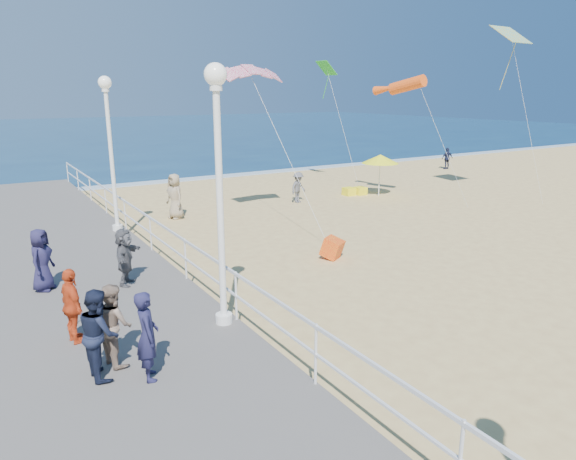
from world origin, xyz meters
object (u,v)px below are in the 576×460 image
spectator_1 (114,324)px  beach_chair_right (360,191)px  spectator_3 (72,306)px  beach_walker_b (447,158)px  lamp_post_mid (219,171)px  beach_walker_a (298,187)px  spectator_4 (41,260)px  spectator_0 (147,336)px  lamp_post_far (110,138)px  beach_umbrella (380,159)px  beach_walker_c (175,196)px  box_kite (332,250)px  spectator_5 (125,257)px  spectator_7 (99,333)px  beach_chair_left (349,191)px

spectator_1 → beach_chair_right: spectator_1 is taller
spectator_3 → beach_walker_b: spectator_3 is taller
lamp_post_mid → beach_walker_a: size_ratio=3.59×
lamp_post_mid → spectator_4: size_ratio=3.38×
lamp_post_mid → beach_walker_b: bearing=32.4°
beach_walker_b → spectator_0: bearing=44.7°
spectator_3 → beach_walker_b: size_ratio=1.02×
lamp_post_far → beach_umbrella: lamp_post_far is taller
spectator_1 → beach_walker_c: beach_walker_c is taller
lamp_post_far → box_kite: size_ratio=8.87×
spectator_4 → box_kite: spectator_4 is taller
spectator_1 → beach_umbrella: beach_umbrella is taller
box_kite → beach_umbrella: beach_umbrella is taller
spectator_5 → beach_walker_b: spectator_5 is taller
lamp_post_far → spectator_0: bearing=-101.0°
spectator_0 → spectator_7: 0.86m
spectator_4 → beach_walker_a: bearing=-25.1°
beach_walker_c → beach_chair_left: size_ratio=3.48×
spectator_4 → lamp_post_far: bearing=3.0°
spectator_5 → beach_walker_c: bearing=4.7°
box_kite → beach_chair_left: box_kite is taller
spectator_0 → spectator_1: (-0.36, 0.85, -0.04)m
spectator_0 → beach_walker_a: (11.18, 12.59, -0.45)m
spectator_0 → beach_walker_c: spectator_0 is taller
beach_walker_c → beach_walker_a: bearing=76.6°
spectator_7 → beach_walker_b: spectator_7 is taller
lamp_post_far → spectator_3: 9.09m
spectator_3 → beach_umbrella: bearing=-69.1°
beach_walker_a → beach_chair_left: 3.30m
spectator_1 → box_kite: (7.69, 3.78, -0.85)m
spectator_1 → spectator_7: 0.45m
beach_walker_c → box_kite: bearing=2.9°
beach_chair_right → spectator_5: bearing=-151.1°
lamp_post_far → beach_chair_right: 13.66m
beach_umbrella → spectator_5: bearing=-154.5°
lamp_post_mid → box_kite: 7.10m
lamp_post_far → box_kite: (5.32, -5.71, -3.36)m
beach_walker_b → beach_umbrella: size_ratio=0.70×
beach_walker_a → spectator_0: bearing=-151.8°
spectator_1 → beach_chair_left: size_ratio=2.75×
beach_walker_b → beach_walker_c: size_ratio=0.78×
lamp_post_mid → box_kite: size_ratio=8.87×
box_kite → beach_chair_left: bearing=18.5°
lamp_post_mid → spectator_5: 4.40m
spectator_1 → beach_walker_b: size_ratio=1.01×
spectator_0 → beach_walker_a: 16.84m
spectator_5 → beach_umbrella: (14.77, 7.05, 0.77)m
lamp_post_mid → beach_chair_right: (13.02, 11.23, -3.46)m
spectator_1 → spectator_4: (-0.63, 4.59, 0.03)m
lamp_post_far → beach_walker_b: (24.19, 6.34, -2.91)m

